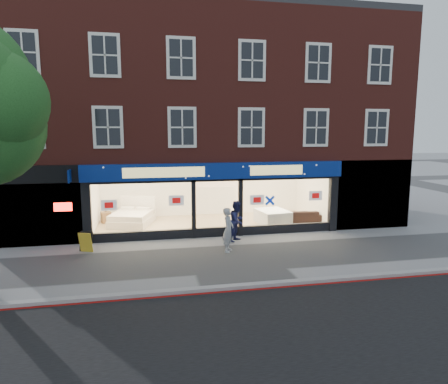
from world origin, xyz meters
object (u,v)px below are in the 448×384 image
object	(u,v)px
display_bed	(132,217)
pedestrian_blue	(237,221)
mattress_stack	(273,217)
sofa	(301,216)
a_board	(86,242)
pedestrian_grey	(228,230)

from	to	relation	value
display_bed	pedestrian_blue	xyz separation A→B (m)	(4.46, -3.54, 0.42)
mattress_stack	pedestrian_blue	bearing A→B (deg)	-134.80
pedestrian_blue	sofa	bearing A→B (deg)	-17.96
a_board	pedestrian_grey	size ratio (longest dim) A/B	0.46
mattress_stack	pedestrian_grey	bearing A→B (deg)	-129.03
a_board	pedestrian_blue	world-z (taller)	pedestrian_blue
a_board	pedestrian_grey	bearing A→B (deg)	10.96
display_bed	mattress_stack	distance (m)	6.93
display_bed	sofa	distance (m)	8.41
mattress_stack	sofa	distance (m)	1.50
a_board	pedestrian_grey	xyz separation A→B (m)	(5.43, -1.01, 0.46)
sofa	mattress_stack	bearing A→B (deg)	8.63
pedestrian_blue	pedestrian_grey	bearing A→B (deg)	-165.65
mattress_stack	pedestrian_blue	distance (m)	3.39
display_bed	mattress_stack	world-z (taller)	display_bed
sofa	a_board	size ratio (longest dim) A/B	2.62
sofa	pedestrian_grey	distance (m)	5.91
sofa	pedestrian_blue	world-z (taller)	pedestrian_blue
sofa	pedestrian_grey	size ratio (longest dim) A/B	1.22
display_bed	a_board	xyz separation A→B (m)	(-1.66, -3.90, -0.05)
display_bed	pedestrian_grey	world-z (taller)	pedestrian_grey
display_bed	pedestrian_blue	distance (m)	5.71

